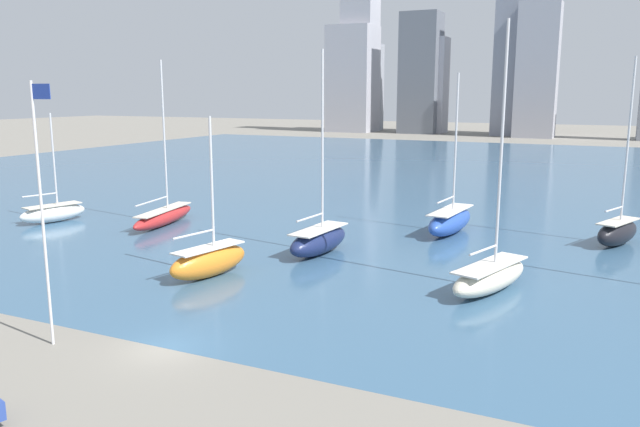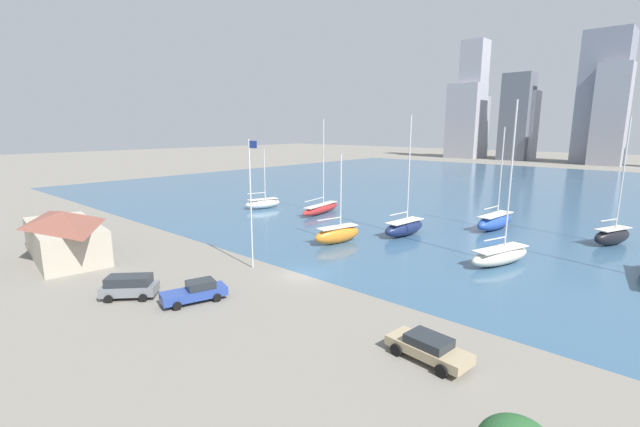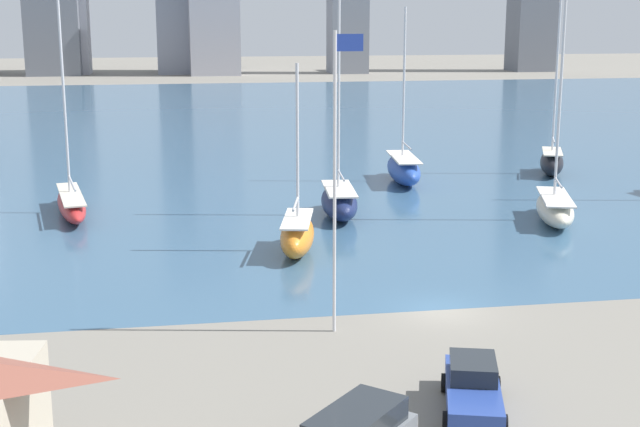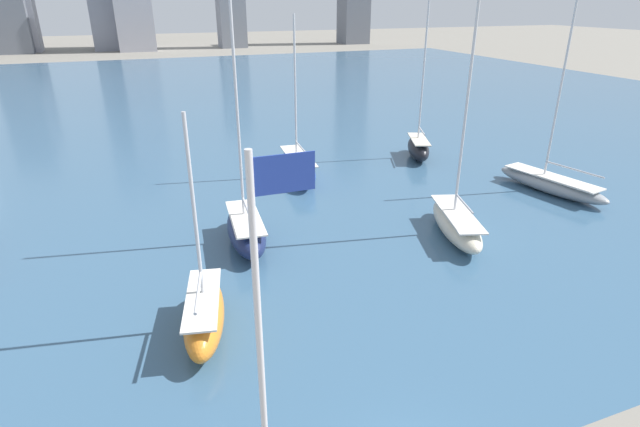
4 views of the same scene
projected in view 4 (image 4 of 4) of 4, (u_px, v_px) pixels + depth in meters
name	position (u px, v px, depth m)	size (l,w,h in m)	color
harbor_water	(177.00, 106.00, 76.73)	(180.00, 140.00, 0.00)	#385B7A
flag_pole	(267.00, 420.00, 10.57)	(1.24, 0.14, 12.89)	silver
sailboat_blue	(298.00, 166.00, 45.31)	(3.24, 8.96, 14.06)	#284CA8
sailboat_cream	(456.00, 222.00, 34.23)	(4.65, 8.53, 16.67)	beige
sailboat_gray	(551.00, 183.00, 42.13)	(4.22, 10.35, 15.72)	gray
sailboat_black	(418.00, 147.00, 51.08)	(4.14, 6.54, 15.21)	black
sailboat_navy	(246.00, 229.00, 33.01)	(3.04, 7.67, 15.56)	#19234C
sailboat_orange	(204.00, 314.00, 24.12)	(3.27, 6.86, 10.85)	orange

